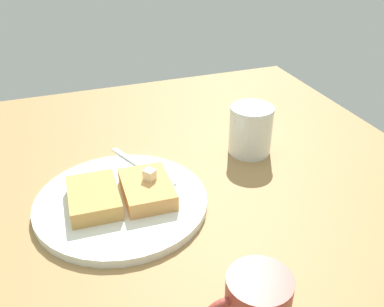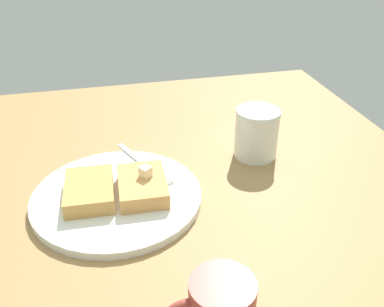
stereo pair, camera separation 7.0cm
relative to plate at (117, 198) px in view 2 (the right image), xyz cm
name	(u,v)px [view 2 (the right image)]	position (x,y,z in cm)	size (l,w,h in cm)	color
table_surface	(156,200)	(-5.95, -0.46, -1.75)	(96.71, 96.71, 2.04)	olive
plate	(117,198)	(0.00, 0.00, 0.00)	(26.07, 26.07, 1.28)	silver
toast_slice_left	(142,186)	(-3.96, 0.16, 1.80)	(7.15, 10.08, 2.51)	tan
toast_slice_middle	(89,192)	(3.96, -0.16, 1.80)	(7.15, 10.08, 2.51)	tan
butter_pat_primary	(145,171)	(-4.62, -0.61, 3.87)	(1.64, 1.47, 1.64)	beige
fork	(146,166)	(-5.43, -7.12, 0.73)	(7.71, 15.24, 0.36)	silver
syrup_jar	(256,134)	(-25.63, -8.61, 3.60)	(7.92, 7.92, 8.94)	#45220E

